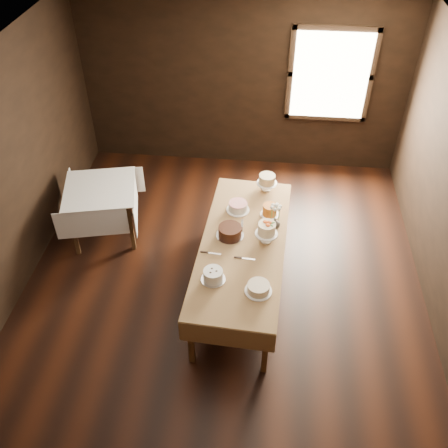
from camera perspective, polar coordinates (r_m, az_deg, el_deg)
floor at (r=6.28m, az=-0.19°, el=-7.78°), size 5.00×6.00×0.01m
ceiling at (r=4.58m, az=-0.27°, el=16.14°), size 5.00×6.00×0.01m
wall_back at (r=7.88m, az=2.16°, el=15.88°), size 5.00×0.02×2.80m
window at (r=7.78m, az=12.16°, el=16.30°), size 1.10×0.05×1.30m
display_table at (r=5.83m, az=2.19°, el=-2.58°), size 1.11×2.54×0.77m
side_table at (r=6.84m, az=-14.03°, el=3.37°), size 1.11×1.11×0.78m
cake_speckled at (r=6.55m, az=4.95°, el=4.71°), size 0.28×0.28×0.24m
cake_lattice at (r=6.21m, az=1.61°, el=1.96°), size 0.29×0.29×0.11m
cake_caramel at (r=6.15m, az=5.28°, el=1.56°), size 0.24×0.24×0.15m
cake_chocolate at (r=5.84m, az=0.70°, el=-0.88°), size 0.36×0.36×0.13m
cake_flowers at (r=5.75m, az=4.89°, el=-1.05°), size 0.29×0.29×0.27m
cake_swirl at (r=5.32m, az=-1.26°, el=-5.95°), size 0.30×0.30×0.14m
cake_cream at (r=5.23m, az=3.98°, el=-7.38°), size 0.33×0.33×0.10m
cake_server_a at (r=5.59m, az=2.84°, el=-4.02°), size 0.24×0.04×0.01m
cake_server_c at (r=6.04m, az=2.10°, el=0.08°), size 0.04×0.24×0.01m
cake_server_d at (r=5.98m, az=5.22°, el=-0.62°), size 0.13×0.23×0.01m
cake_server_e at (r=5.65m, az=-1.09°, el=-3.41°), size 0.24×0.04×0.01m
flower_vase at (r=5.97m, az=5.84°, el=0.07°), size 0.17×0.17×0.14m
flower_bouquet at (r=5.85m, az=5.96°, el=1.49°), size 0.14×0.14×0.20m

